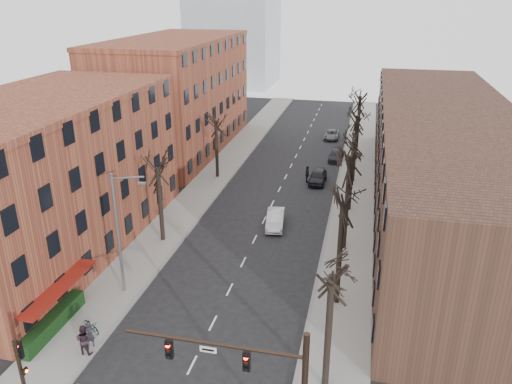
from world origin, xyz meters
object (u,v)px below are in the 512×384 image
Objects in this scene: silver_sedan at (275,219)px; pedestrian_a at (90,334)px; parked_car_near at (318,176)px; bicycle at (91,325)px; parked_car_mid at (336,155)px.

pedestrian_a is at bearing -119.19° from silver_sedan.
bicycle is at bearing -109.08° from parked_car_near.
parked_car_mid reaches higher than bicycle.
parked_car_near is 2.63× the size of pedestrian_a.
parked_car_near is (2.54, 11.98, 0.03)m from silver_sedan.
parked_car_near is 8.68m from parked_car_mid.
parked_car_near is 32.46m from pedestrian_a.
silver_sedan is at bearing -100.84° from parked_car_near.
pedestrian_a reaches higher than parked_car_near.
pedestrian_a is 1.02× the size of bicycle.
parked_car_near reaches higher than parked_car_mid.
silver_sedan reaches higher than bicycle.
parked_car_mid is (3.94, 20.54, -0.11)m from silver_sedan.
silver_sedan is 1.00× the size of parked_car_near.
parked_car_near is at bearing 54.44° from pedestrian_a.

